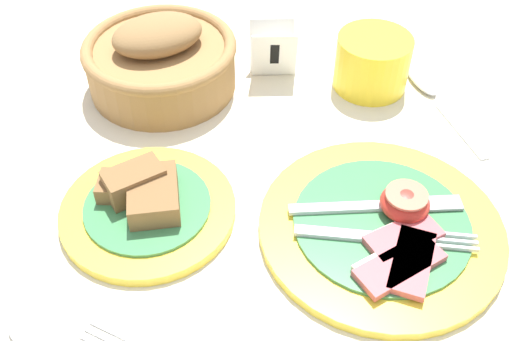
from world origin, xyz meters
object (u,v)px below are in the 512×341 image
Objects in this scene: bread_basket at (161,59)px; number_card at (275,51)px; breakfast_plate at (384,227)px; bread_plate at (146,203)px; sugar_cup at (372,61)px; teaspoon_near_cup at (431,92)px.

number_card is at bearing 3.43° from bread_basket.
breakfast_plate is 1.36× the size of bread_plate.
sugar_cup is (0.30, 0.19, 0.02)m from bread_plate.
bread_basket reaches higher than breakfast_plate.
number_card reaches higher than teaspoon_near_cup.
sugar_cup is 0.51× the size of teaspoon_near_cup.
number_card reaches higher than breakfast_plate.
sugar_cup is at bearing -12.75° from number_card.
breakfast_plate reaches higher than teaspoon_near_cup.
breakfast_plate is 2.62× the size of sugar_cup.
bread_plate is at bearing 103.05° from teaspoon_near_cup.
number_card is at bearing 103.76° from breakfast_plate.
bread_basket is at bearing 173.32° from sugar_cup.
breakfast_plate is at bearing -70.45° from number_card.
number_card reaches higher than sugar_cup.
number_card is at bearing 59.29° from teaspoon_near_cup.
number_card is at bearing 161.46° from sugar_cup.
bread_basket is 2.73× the size of number_card.
bread_basket is (0.02, 0.23, 0.03)m from bread_plate.
sugar_cup is (0.05, 0.26, 0.03)m from breakfast_plate.
breakfast_plate is at bearing -13.82° from bread_plate.
breakfast_plate is 0.31m from number_card.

